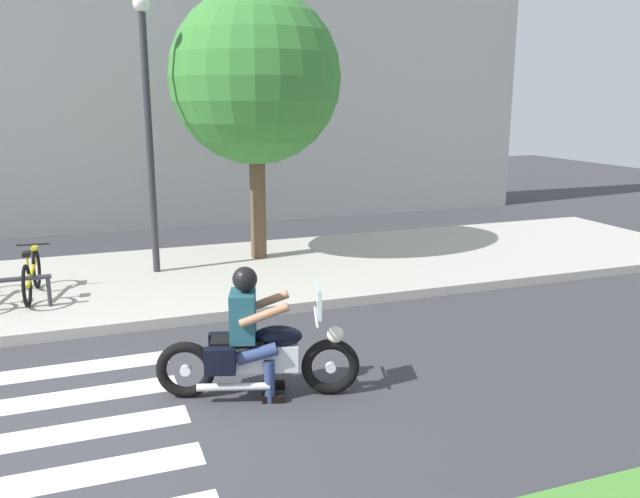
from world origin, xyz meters
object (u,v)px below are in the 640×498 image
Objects in this scene: bicycle_4 at (32,275)px; tree_near_rack at (255,78)px; motorcycle at (259,356)px; street_lamp at (148,115)px; rider at (251,323)px.

tree_near_rack reaches higher than bicycle_4.
motorcycle is 6.43m from tree_near_rack.
tree_near_rack is at bearing 18.47° from bicycle_4.
street_lamp is (1.95, 0.91, 2.34)m from bicycle_4.
tree_near_rack is at bearing 11.51° from street_lamp.
motorcycle reaches higher than bicycle_4.
rider is at bearing 160.00° from motorcycle.
tree_near_rack is (3.92, 1.31, 2.97)m from bicycle_4.
rider is 0.28× the size of tree_near_rack.
tree_near_rack is (1.97, 0.40, 0.63)m from street_lamp.
tree_near_rack is at bearing 74.14° from rider.
bicycle_4 is at bearing -155.03° from street_lamp.
motorcycle is at bearing -59.75° from bicycle_4.
street_lamp is 2.10m from tree_near_rack.
tree_near_rack reaches higher than motorcycle.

